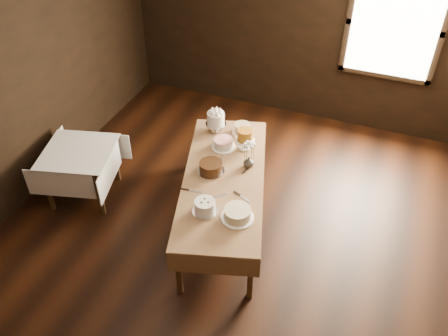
% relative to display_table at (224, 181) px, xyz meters
% --- Properties ---
extents(floor, '(5.00, 6.00, 0.01)m').
position_rel_display_table_xyz_m(floor, '(0.06, -0.34, -0.64)').
color(floor, black).
rests_on(floor, ground).
extents(wall_back, '(5.00, 0.02, 2.80)m').
position_rel_display_table_xyz_m(wall_back, '(0.06, 2.66, 0.76)').
color(wall_back, black).
rests_on(wall_back, ground).
extents(wall_left, '(0.02, 6.00, 2.80)m').
position_rel_display_table_xyz_m(wall_left, '(-2.44, -0.34, 0.76)').
color(wall_left, black).
rests_on(wall_left, ground).
extents(window, '(1.10, 0.05, 1.30)m').
position_rel_display_table_xyz_m(window, '(1.36, 2.60, 0.96)').
color(window, '#FFEABF').
rests_on(window, wall_back).
extents(display_table, '(1.48, 2.41, 0.70)m').
position_rel_display_table_xyz_m(display_table, '(0.00, 0.00, 0.00)').
color(display_table, '#3C2711').
rests_on(display_table, ground).
extents(side_table, '(1.00, 1.00, 0.68)m').
position_rel_display_table_xyz_m(side_table, '(-1.80, -0.17, -0.04)').
color(side_table, '#3C2711').
rests_on(side_table, ground).
extents(cake_meringue, '(0.28, 0.28, 0.27)m').
position_rel_display_table_xyz_m(cake_meringue, '(-0.42, 0.80, 0.17)').
color(cake_meringue, silver).
rests_on(cake_meringue, display_table).
extents(cake_speckled, '(0.25, 0.25, 0.12)m').
position_rel_display_table_xyz_m(cake_speckled, '(-0.10, 0.89, 0.11)').
color(cake_speckled, white).
rests_on(cake_speckled, display_table).
extents(cake_lattice, '(0.30, 0.30, 0.11)m').
position_rel_display_table_xyz_m(cake_lattice, '(-0.21, 0.51, 0.10)').
color(cake_lattice, white).
rests_on(cake_lattice, display_table).
extents(cake_caramel, '(0.24, 0.24, 0.27)m').
position_rel_display_table_xyz_m(cake_caramel, '(0.04, 0.59, 0.17)').
color(cake_caramel, white).
rests_on(cake_caramel, display_table).
extents(cake_chocolate, '(0.34, 0.34, 0.12)m').
position_rel_display_table_xyz_m(cake_chocolate, '(-0.17, 0.04, 0.11)').
color(cake_chocolate, silver).
rests_on(cake_chocolate, display_table).
extents(cake_swirl, '(0.27, 0.27, 0.14)m').
position_rel_display_table_xyz_m(cake_swirl, '(0.02, -0.57, 0.12)').
color(cake_swirl, silver).
rests_on(cake_swirl, display_table).
extents(cake_cream, '(0.38, 0.38, 0.12)m').
position_rel_display_table_xyz_m(cake_cream, '(0.36, -0.53, 0.11)').
color(cake_cream, white).
rests_on(cake_cream, display_table).
extents(cake_server_a, '(0.19, 0.18, 0.01)m').
position_rel_display_table_xyz_m(cake_server_a, '(0.09, -0.29, 0.05)').
color(cake_server_a, silver).
rests_on(cake_server_a, display_table).
extents(cake_server_b, '(0.23, 0.12, 0.01)m').
position_rel_display_table_xyz_m(cake_server_b, '(0.34, -0.24, 0.05)').
color(cake_server_b, silver).
rests_on(cake_server_b, display_table).
extents(cake_server_c, '(0.07, 0.24, 0.01)m').
position_rel_display_table_xyz_m(cake_server_c, '(-0.14, 0.26, 0.05)').
color(cake_server_c, silver).
rests_on(cake_server_c, display_table).
extents(cake_server_d, '(0.08, 0.24, 0.01)m').
position_rel_display_table_xyz_m(cake_server_d, '(0.21, 0.30, 0.05)').
color(cake_server_d, silver).
rests_on(cake_server_d, display_table).
extents(cake_server_e, '(0.24, 0.06, 0.01)m').
position_rel_display_table_xyz_m(cake_server_e, '(-0.19, -0.32, 0.05)').
color(cake_server_e, silver).
rests_on(cake_server_e, display_table).
extents(flower_vase, '(0.16, 0.16, 0.13)m').
position_rel_display_table_xyz_m(flower_vase, '(0.19, 0.28, 0.11)').
color(flower_vase, '#2D2823').
rests_on(flower_vase, display_table).
extents(flower_bouquet, '(0.14, 0.14, 0.20)m').
position_rel_display_table_xyz_m(flower_bouquet, '(0.19, 0.28, 0.30)').
color(flower_bouquet, white).
rests_on(flower_bouquet, flower_vase).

